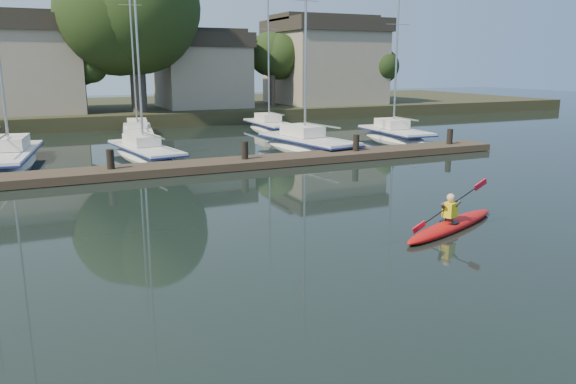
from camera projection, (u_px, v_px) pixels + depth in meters
name	position (u px, v px, depth m)	size (l,w,h in m)	color
ground	(338.00, 280.00, 12.51)	(160.00, 160.00, 0.00)	black
kayak	(451.00, 223.00, 16.27)	(4.64, 2.34, 1.52)	red
dock	(181.00, 167.00, 24.86)	(34.00, 2.00, 1.80)	#473828
sailboat_1	(10.00, 169.00, 26.80)	(3.54, 9.32, 14.87)	silver
sailboat_2	(146.00, 160.00, 28.97)	(3.17, 8.44, 13.64)	silver
sailboat_3	(307.00, 153.00, 31.65)	(3.55, 8.86, 13.89)	silver
sailboat_4	(395.00, 142.00, 35.81)	(2.56, 7.36, 12.33)	silver
sailboat_6	(138.00, 139.00, 37.14)	(3.23, 9.15, 14.26)	silver
sailboat_7	(270.00, 132.00, 40.75)	(2.14, 7.64, 12.26)	silver
shore	(123.00, 81.00, 48.13)	(90.00, 25.25, 12.75)	#263219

